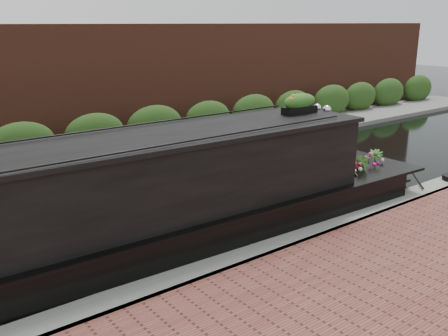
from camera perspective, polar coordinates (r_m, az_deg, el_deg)
ground at (r=11.72m, az=-4.65°, el=-3.95°), size 80.00×80.00×0.00m
near_bank_coping at (r=9.34m, az=6.66°, el=-9.51°), size 40.00×0.60×0.50m
far_bank_path at (r=15.26m, az=-13.31°, el=0.48°), size 40.00×2.40×0.34m
far_hedge at (r=16.06m, az=-14.66°, el=1.18°), size 40.00×1.10×2.80m
far_brick_wall at (r=17.96m, az=-17.33°, el=2.55°), size 40.00×1.00×8.00m
narrowboat at (r=8.93m, az=-7.58°, el=-4.85°), size 12.23×2.58×2.86m
rope_fender at (r=13.44m, az=17.27°, el=-1.25°), size 0.32×0.35×0.32m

